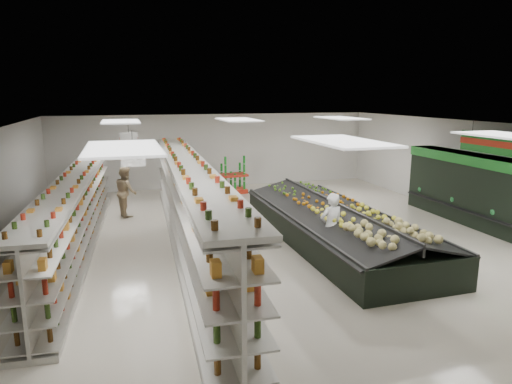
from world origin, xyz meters
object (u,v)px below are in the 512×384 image
object	(u,v)px
shopper_main	(331,227)
produce_island	(335,224)
soda_endcap	(233,176)
gondola_left	(77,217)
gondola_center	(189,209)
shopper_background	(126,191)

from	to	relation	value
shopper_main	produce_island	bearing A→B (deg)	-129.63
produce_island	soda_endcap	size ratio (longest dim) A/B	5.39
gondola_left	shopper_main	xyz separation A→B (m)	(6.05, -2.67, -0.03)
produce_island	gondola_center	bearing A→B (deg)	169.00
gondola_center	shopper_background	bearing A→B (deg)	114.67
produce_island	shopper_main	bearing A→B (deg)	-120.22
gondola_center	produce_island	bearing A→B (deg)	-8.73
shopper_main	gondola_center	bearing A→B (deg)	-41.89
soda_endcap	shopper_main	world-z (taller)	shopper_main
gondola_center	soda_endcap	distance (m)	6.96
gondola_left	produce_island	world-z (taller)	gondola_left
gondola_left	shopper_background	distance (m)	3.42
gondola_left	shopper_background	bearing A→B (deg)	70.60
shopper_main	shopper_background	bearing A→B (deg)	-60.29
gondola_center	soda_endcap	size ratio (longest dim) A/B	9.25
produce_island	soda_endcap	distance (m)	7.24
soda_endcap	produce_island	bearing A→B (deg)	-80.74
gondola_center	produce_island	xyz separation A→B (m)	(3.91, -0.76, -0.53)
gondola_left	shopper_background	xyz separation A→B (m)	(1.30, 3.16, -0.03)
gondola_left	soda_endcap	xyz separation A→B (m)	(5.62, 5.73, -0.18)
soda_endcap	gondola_center	bearing A→B (deg)	-113.26
gondola_left	gondola_center	xyz separation A→B (m)	(2.87, -0.65, 0.18)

